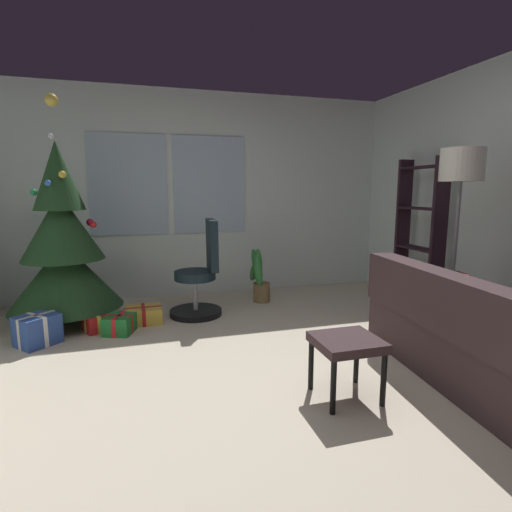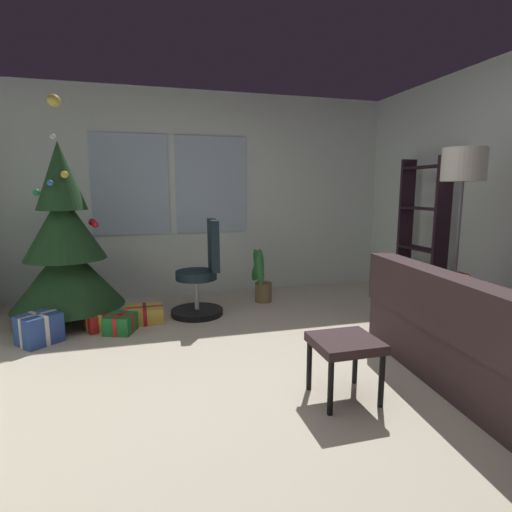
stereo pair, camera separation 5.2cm
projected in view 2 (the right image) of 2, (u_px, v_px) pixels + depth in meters
The scene contains 12 objects.
ground_plane at pixel (260, 396), 2.74m from camera, with size 4.91×5.38×0.10m, color beige.
wall_back_with_windows at pixel (200, 195), 5.12m from camera, with size 4.91×0.12×2.55m.
footstool at pixel (345, 348), 2.57m from camera, with size 0.41×0.39×0.41m.
holiday_tree at pixel (66, 249), 4.04m from camera, with size 1.09×1.09×2.24m.
gift_box_red at pixel (97, 322), 3.87m from camera, with size 0.27×0.28×0.17m.
gift_box_green at pixel (121, 324), 3.81m from camera, with size 0.32×0.33×0.18m.
gift_box_gold at pixel (145, 314), 4.12m from camera, with size 0.37×0.31×0.17m.
gift_box_blue at pixel (39, 329), 3.53m from camera, with size 0.41×0.41×0.27m.
office_chair at pixel (202, 279), 4.32m from camera, with size 0.56×0.56×1.03m.
bookshelf at pixel (421, 245), 4.45m from camera, with size 0.18×0.64×1.69m.
floor_lamp at pixel (463, 178), 3.44m from camera, with size 0.36×0.36×1.70m.
potted_plant at pixel (261, 277), 4.82m from camera, with size 0.26×0.41×0.67m.
Camera 2 is at (-0.70, -2.45, 1.35)m, focal length 28.13 mm.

